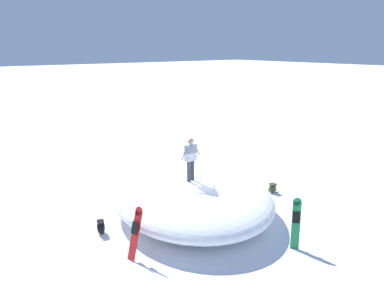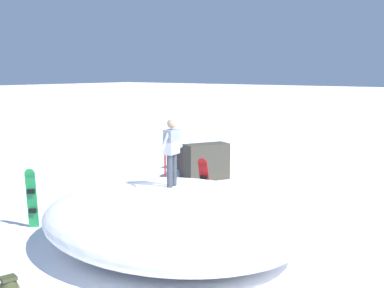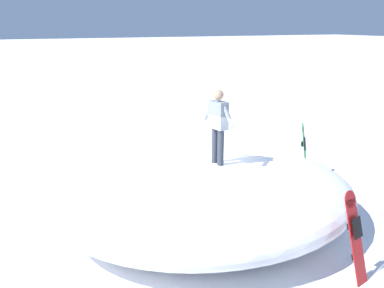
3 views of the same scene
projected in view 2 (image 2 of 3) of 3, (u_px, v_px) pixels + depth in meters
ground at (163, 250)px, 11.53m from camera, size 240.00×240.00×0.00m
snow_mound at (174, 218)px, 11.68m from camera, size 7.21×6.32×1.42m
snowboarder_standing at (172, 148)px, 11.66m from camera, size 0.29×0.99×1.62m
snowboard_primary_upright at (205, 182)px, 14.84m from camera, size 0.40×0.53×1.61m
snowboard_secondary_upright at (32, 198)px, 12.97m from camera, size 0.38×0.38×1.65m
backpack_near at (266, 210)px, 14.03m from camera, size 0.60×0.36×0.47m
backpack_far at (9, 287)px, 9.06m from camera, size 0.35×0.52×0.43m
trail_marker_pole at (165, 164)px, 17.81m from camera, size 0.10×0.10×1.52m
rock_outcrop at (200, 160)px, 19.80m from camera, size 3.19×3.53×1.40m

